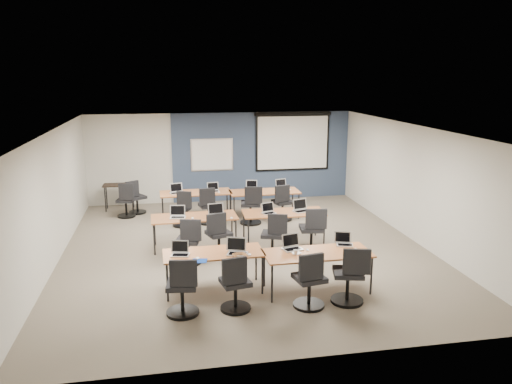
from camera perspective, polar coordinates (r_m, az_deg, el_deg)
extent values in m
cube|color=#6B6354|center=(11.29, -1.20, -6.54)|extent=(8.00, 9.00, 0.02)
cube|color=white|center=(10.67, -1.27, 7.21)|extent=(8.00, 9.00, 0.02)
cube|color=beige|center=(15.27, -3.94, 3.97)|extent=(8.00, 0.04, 2.70)
cube|color=beige|center=(6.69, 5.02, -8.63)|extent=(8.00, 0.04, 2.70)
cube|color=beige|center=(11.01, -22.24, -0.74)|extent=(0.04, 9.00, 2.70)
cube|color=beige|center=(12.18, 17.69, 0.92)|extent=(0.04, 9.00, 2.70)
cube|color=#3D5977|center=(15.43, 0.70, 4.10)|extent=(5.50, 0.04, 2.70)
cube|color=silver|center=(15.16, -5.04, 4.26)|extent=(1.28, 0.02, 0.98)
cube|color=white|center=(15.15, -5.04, 4.26)|extent=(1.20, 0.02, 0.90)
cube|color=black|center=(15.52, 4.21, 5.80)|extent=(2.32, 0.03, 1.82)
cube|color=white|center=(15.51, 4.22, 5.65)|extent=(2.20, 0.02, 1.62)
cylinder|color=black|center=(15.42, 4.27, 8.89)|extent=(2.40, 0.10, 0.10)
cube|color=brown|center=(9.03, -4.88, -6.97)|extent=(1.79, 0.75, 0.03)
cylinder|color=black|center=(8.85, -10.10, -10.14)|extent=(0.04, 0.04, 0.70)
cylinder|color=black|center=(8.99, 0.74, -9.52)|extent=(0.04, 0.04, 0.70)
cylinder|color=black|center=(9.42, -10.14, -8.63)|extent=(0.04, 0.04, 0.70)
cylinder|color=black|center=(9.56, 0.01, -8.09)|extent=(0.04, 0.04, 0.70)
cube|color=#A87633|center=(9.07, 7.03, -6.95)|extent=(1.93, 0.80, 0.03)
cylinder|color=black|center=(8.68, 1.84, -10.41)|extent=(0.04, 0.04, 0.70)
cylinder|color=black|center=(9.21, 13.05, -9.33)|extent=(0.04, 0.04, 0.70)
cylinder|color=black|center=(9.29, 0.94, -8.74)|extent=(0.04, 0.04, 0.70)
cylinder|color=black|center=(9.79, 11.47, -7.84)|extent=(0.04, 0.04, 0.70)
cube|color=olive|center=(11.26, -7.07, -2.86)|extent=(1.90, 0.79, 0.03)
cylinder|color=black|center=(11.04, -11.55, -5.36)|extent=(0.04, 0.04, 0.70)
cylinder|color=black|center=(11.13, -2.31, -4.93)|extent=(0.04, 0.04, 0.70)
cylinder|color=black|center=(11.68, -11.50, -4.31)|extent=(0.04, 0.04, 0.70)
cylinder|color=black|center=(11.77, -2.77, -3.91)|extent=(0.04, 0.04, 0.70)
cube|color=olive|center=(11.55, 3.18, -2.37)|extent=(1.89, 0.79, 0.03)
cylinder|color=black|center=(11.17, -0.87, -4.86)|extent=(0.04, 0.04, 0.70)
cylinder|color=black|center=(11.58, 7.81, -4.32)|extent=(0.04, 0.04, 0.70)
cylinder|color=black|center=(11.80, -1.40, -3.86)|extent=(0.04, 0.04, 0.70)
cylinder|color=black|center=(12.18, 6.84, -3.38)|extent=(0.04, 0.04, 0.70)
cube|color=#9B5F31|center=(13.53, -6.91, -0.08)|extent=(1.90, 0.79, 0.03)
cylinder|color=black|center=(13.28, -10.62, -2.10)|extent=(0.04, 0.04, 0.70)
cylinder|color=black|center=(13.38, -2.96, -1.77)|extent=(0.04, 0.04, 0.70)
cylinder|color=black|center=(13.93, -10.62, -1.37)|extent=(0.04, 0.04, 0.70)
cylinder|color=black|center=(14.03, -3.32, -1.05)|extent=(0.04, 0.04, 0.70)
cube|color=brown|center=(13.54, 0.97, 0.03)|extent=(1.88, 0.78, 0.03)
cylinder|color=black|center=(13.17, -2.52, -2.01)|extent=(0.04, 0.04, 0.70)
cylinder|color=black|center=(13.52, 4.91, -1.64)|extent=(0.04, 0.04, 0.70)
cylinder|color=black|center=(13.81, -2.90, -1.28)|extent=(0.04, 0.04, 0.70)
cylinder|color=black|center=(14.14, 4.21, -0.95)|extent=(0.04, 0.04, 0.70)
cube|color=#B5B5BB|center=(8.93, -8.64, -7.14)|extent=(0.31, 0.23, 0.02)
cube|color=black|center=(8.91, -8.64, -7.11)|extent=(0.26, 0.13, 0.00)
cube|color=#B5B5BB|center=(9.01, -8.70, -6.16)|extent=(0.31, 0.06, 0.21)
cube|color=black|center=(9.00, -8.69, -6.17)|extent=(0.27, 0.04, 0.18)
ellipsoid|color=white|center=(8.75, -6.69, -7.51)|extent=(0.09, 0.12, 0.04)
cylinder|color=black|center=(8.52, -8.36, -13.44)|extent=(0.54, 0.54, 0.05)
cylinder|color=black|center=(8.43, -8.41, -12.14)|extent=(0.06, 0.06, 0.48)
cube|color=black|center=(8.31, -8.48, -10.40)|extent=(0.48, 0.48, 0.08)
cube|color=black|center=(8.01, -8.30, -9.18)|extent=(0.44, 0.06, 0.44)
cube|color=silver|center=(8.90, -2.13, -7.08)|extent=(0.36, 0.26, 0.02)
cube|color=black|center=(8.87, -2.11, -7.05)|extent=(0.30, 0.15, 0.00)
cube|color=silver|center=(8.98, -2.27, -5.96)|extent=(0.36, 0.07, 0.25)
cube|color=black|center=(8.97, -2.26, -5.98)|extent=(0.31, 0.05, 0.20)
ellipsoid|color=white|center=(8.86, -0.75, -7.16)|extent=(0.09, 0.11, 0.03)
cylinder|color=black|center=(8.58, -2.35, -13.09)|extent=(0.51, 0.51, 0.05)
cylinder|color=black|center=(8.50, -2.36, -11.88)|extent=(0.06, 0.06, 0.45)
cube|color=black|center=(8.39, -2.38, -10.23)|extent=(0.45, 0.45, 0.08)
cube|color=black|center=(8.09, -2.47, -9.00)|extent=(0.41, 0.06, 0.44)
cube|color=#A6A7B1|center=(9.14, 4.19, -6.54)|extent=(0.34, 0.25, 0.02)
cube|color=black|center=(9.12, 4.23, -6.51)|extent=(0.29, 0.15, 0.00)
cube|color=#A6A7B1|center=(9.22, 4.00, -5.49)|extent=(0.34, 0.06, 0.24)
cube|color=black|center=(9.21, 4.01, -5.51)|extent=(0.30, 0.05, 0.19)
ellipsoid|color=white|center=(9.13, 5.91, -6.60)|extent=(0.08, 0.10, 0.03)
cylinder|color=black|center=(8.73, 6.04, -12.69)|extent=(0.54, 0.54, 0.05)
cylinder|color=black|center=(8.64, 6.08, -11.42)|extent=(0.06, 0.06, 0.47)
cube|color=black|center=(8.52, 6.13, -9.73)|extent=(0.47, 0.47, 0.08)
cube|color=black|center=(8.22, 6.33, -8.53)|extent=(0.43, 0.06, 0.44)
cube|color=silver|center=(9.47, 10.09, -5.98)|extent=(0.30, 0.22, 0.02)
cube|color=black|center=(9.45, 10.14, -5.95)|extent=(0.26, 0.13, 0.00)
cube|color=silver|center=(9.54, 9.87, -5.09)|extent=(0.30, 0.06, 0.21)
cube|color=black|center=(9.54, 9.89, -5.10)|extent=(0.27, 0.04, 0.17)
ellipsoid|color=white|center=(9.29, 11.39, -6.42)|extent=(0.08, 0.11, 0.03)
cylinder|color=black|center=(8.97, 10.34, -12.09)|extent=(0.57, 0.57, 0.05)
cylinder|color=black|center=(8.88, 10.40, -10.77)|extent=(0.06, 0.06, 0.50)
cube|color=black|center=(8.76, 10.48, -9.04)|extent=(0.50, 0.50, 0.08)
cube|color=black|center=(8.49, 11.44, -7.81)|extent=(0.46, 0.06, 0.44)
cube|color=silver|center=(11.19, -8.92, -2.89)|extent=(0.34, 0.25, 0.02)
cube|color=black|center=(11.17, -8.91, -2.86)|extent=(0.29, 0.14, 0.00)
cube|color=silver|center=(11.29, -8.96, -2.07)|extent=(0.34, 0.06, 0.23)
cube|color=black|center=(11.28, -8.96, -2.08)|extent=(0.30, 0.04, 0.19)
ellipsoid|color=white|center=(11.09, -7.26, -2.99)|extent=(0.08, 0.11, 0.04)
cylinder|color=black|center=(10.57, -7.69, -7.94)|extent=(0.53, 0.53, 0.05)
cylinder|color=black|center=(10.50, -7.73, -6.88)|extent=(0.06, 0.06, 0.47)
cube|color=black|center=(10.41, -7.78, -5.47)|extent=(0.47, 0.47, 0.08)
cube|color=black|center=(10.13, -7.48, -4.33)|extent=(0.42, 0.06, 0.44)
cube|color=silver|center=(11.20, -4.53, -2.76)|extent=(0.36, 0.26, 0.02)
cube|color=black|center=(11.17, -4.52, -2.73)|extent=(0.30, 0.15, 0.00)
cube|color=silver|center=(11.29, -4.62, -1.90)|extent=(0.36, 0.07, 0.25)
cube|color=black|center=(11.29, -4.62, -1.91)|extent=(0.32, 0.05, 0.20)
ellipsoid|color=white|center=(11.03, -2.81, -2.98)|extent=(0.08, 0.11, 0.03)
cylinder|color=black|center=(10.91, -4.23, -7.17)|extent=(0.54, 0.54, 0.05)
cylinder|color=black|center=(10.84, -4.25, -6.12)|extent=(0.06, 0.06, 0.47)
cube|color=black|center=(10.75, -4.28, -4.73)|extent=(0.47, 0.47, 0.08)
cube|color=black|center=(10.46, -4.54, -3.63)|extent=(0.43, 0.06, 0.44)
cube|color=#B6B6B6|center=(11.39, 1.48, -2.44)|extent=(0.30, 0.22, 0.02)
cube|color=black|center=(11.37, 1.50, -2.41)|extent=(0.26, 0.13, 0.00)
cube|color=#B6B6B6|center=(11.47, 1.36, -1.72)|extent=(0.30, 0.06, 0.21)
cube|color=black|center=(11.46, 1.37, -1.73)|extent=(0.26, 0.04, 0.17)
ellipsoid|color=white|center=(11.29, 2.26, -2.58)|extent=(0.08, 0.10, 0.03)
cylinder|color=black|center=(10.88, 1.87, -7.19)|extent=(0.51, 0.51, 0.05)
cylinder|color=black|center=(10.81, 1.87, -6.19)|extent=(0.06, 0.06, 0.45)
cube|color=black|center=(10.72, 1.89, -4.86)|extent=(0.45, 0.45, 0.08)
cube|color=black|center=(10.47, 2.48, -3.71)|extent=(0.41, 0.06, 0.44)
cube|color=#ACACB2|center=(11.59, 5.23, -2.21)|extent=(0.36, 0.26, 0.02)
cube|color=black|center=(11.57, 5.25, -2.18)|extent=(0.30, 0.15, 0.00)
cube|color=#ACACB2|center=(11.69, 5.05, -1.38)|extent=(0.36, 0.07, 0.25)
cube|color=black|center=(11.68, 5.07, -1.39)|extent=(0.32, 0.05, 0.20)
ellipsoid|color=white|center=(11.48, 7.45, -2.41)|extent=(0.08, 0.11, 0.03)
cylinder|color=black|center=(11.19, 6.30, -6.67)|extent=(0.57, 0.57, 0.05)
cylinder|color=black|center=(11.11, 6.33, -5.58)|extent=(0.06, 0.06, 0.50)
cube|color=black|center=(11.02, 6.37, -4.15)|extent=(0.50, 0.50, 0.08)
cube|color=black|center=(10.74, 6.90, -3.07)|extent=(0.46, 0.06, 0.44)
cube|color=#B4B4BB|center=(13.44, -9.08, -0.13)|extent=(0.34, 0.24, 0.02)
cube|color=black|center=(13.42, -9.08, -0.10)|extent=(0.29, 0.14, 0.00)
cube|color=#B4B4BB|center=(13.54, -9.11, 0.52)|extent=(0.34, 0.06, 0.23)
cube|color=black|center=(13.53, -9.11, 0.52)|extent=(0.30, 0.04, 0.19)
ellipsoid|color=white|center=(13.35, -7.93, -0.17)|extent=(0.08, 0.11, 0.04)
cylinder|color=black|center=(13.08, -8.46, -3.74)|extent=(0.47, 0.47, 0.05)
cylinder|color=black|center=(13.03, -8.48, -2.96)|extent=(0.06, 0.06, 0.42)
cube|color=black|center=(12.96, -8.52, -1.91)|extent=(0.42, 0.42, 0.08)
cube|color=black|center=(12.72, -8.20, -0.88)|extent=(0.38, 0.06, 0.44)
cube|color=#ABABAB|center=(13.52, -4.89, 0.07)|extent=(0.31, 0.23, 0.02)
cube|color=black|center=(13.50, -4.89, 0.10)|extent=(0.26, 0.13, 0.00)
cube|color=#ABABAB|center=(13.61, -4.95, 0.68)|extent=(0.31, 0.06, 0.22)
cube|color=black|center=(13.60, -4.95, 0.67)|extent=(0.27, 0.04, 0.18)
ellipsoid|color=white|center=(13.40, -4.27, -0.03)|extent=(0.08, 0.11, 0.03)
cylinder|color=black|center=(13.23, -5.42, -3.46)|extent=(0.51, 0.51, 0.05)
cylinder|color=black|center=(13.17, -5.44, -2.62)|extent=(0.06, 0.06, 0.45)
cube|color=black|center=(13.10, -5.47, -1.51)|extent=(0.45, 0.45, 0.08)
cube|color=black|center=(12.83, -5.59, -0.54)|extent=(0.41, 0.06, 0.44)
cube|color=silver|center=(13.74, -0.41, 0.34)|extent=(0.31, 0.23, 0.02)
cube|color=black|center=(13.72, -0.40, 0.37)|extent=(0.26, 0.13, 0.00)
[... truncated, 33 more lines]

